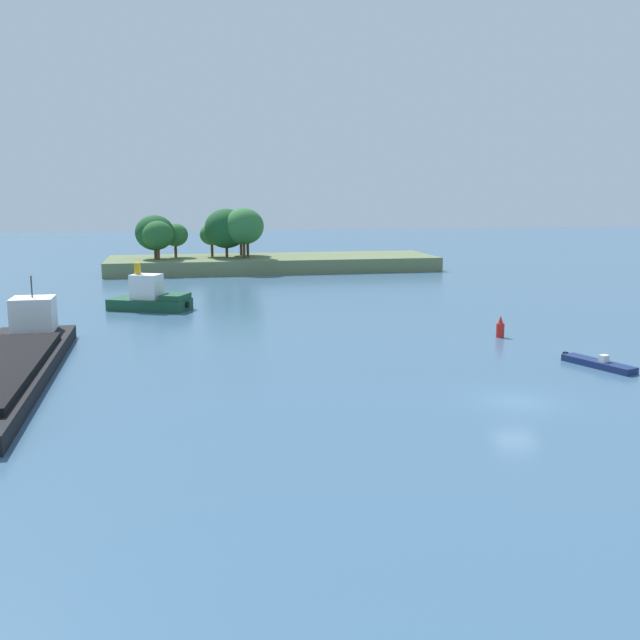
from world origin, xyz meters
The scene contains 6 objects.
ground_plane centered at (0.00, 0.00, 0.00)m, with size 400.00×400.00×0.00m, color #3D607F.
treeline_island centered at (-8.17, 77.58, 3.28)m, with size 51.98×15.16×9.97m.
cargo_barge centered at (-31.34, 11.96, 0.88)m, with size 6.39×30.09×5.65m.
tugboat centered at (-22.51, 39.91, 1.28)m, with size 9.15×6.79×5.00m.
small_motorboat centered at (9.76, 7.07, 0.26)m, with size 3.09×5.90×0.98m.
channel_buoy_red centered at (7.59, 18.69, 0.81)m, with size 0.70×0.70×1.90m.
Camera 1 is at (-19.80, -39.17, 12.40)m, focal length 41.05 mm.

